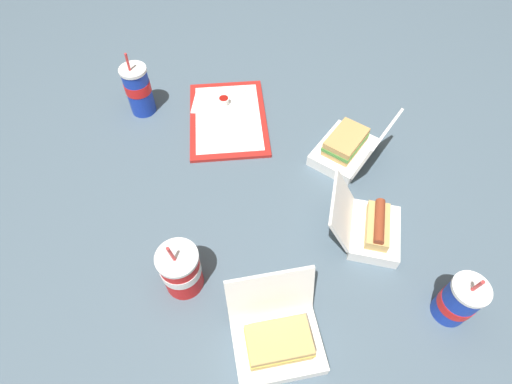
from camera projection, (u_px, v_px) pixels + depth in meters
name	position (u px, v px, depth m)	size (l,w,h in m)	color
ground_plane	(260.00, 195.00, 1.19)	(3.20, 3.20, 0.00)	#4C6070
food_tray	(228.00, 119.00, 1.38)	(0.40, 0.30, 0.01)	red
ketchup_cup	(224.00, 101.00, 1.40)	(0.04, 0.04, 0.02)	white
napkin_stack	(207.00, 104.00, 1.41)	(0.10, 0.10, 0.00)	white
plastic_fork	(238.00, 99.00, 1.42)	(0.11, 0.01, 0.01)	white
clamshell_hotdog_front	(371.00, 228.00, 1.08)	(0.24, 0.25, 0.16)	white
clamshell_sandwich_center	(277.00, 340.00, 0.90)	(0.19, 0.20, 0.18)	white
clamshell_sandwich_corner	(347.00, 148.00, 1.24)	(0.27, 0.27, 0.19)	white
soda_cup_front	(138.00, 90.00, 1.34)	(0.09, 0.09, 0.23)	#1938B7
soda_cup_corner	(181.00, 270.00, 0.97)	(0.10, 0.10, 0.20)	red
soda_cup_back	(459.00, 301.00, 0.93)	(0.09, 0.09, 0.21)	#1938B7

